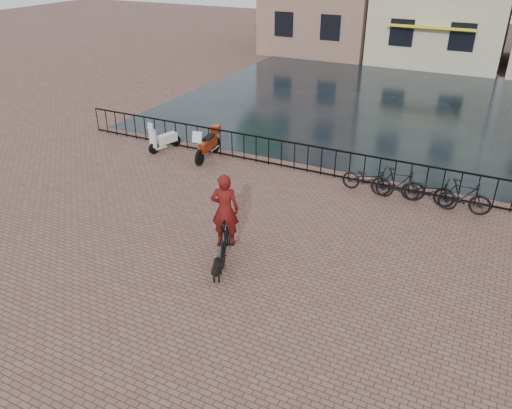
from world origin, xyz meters
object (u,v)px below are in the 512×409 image
at_px(dog, 217,269).
at_px(cyclist, 225,221).
at_px(scooter, 164,134).
at_px(motorcycle, 207,141).

bearing_deg(dog, cyclist, 84.49).
relative_size(cyclist, scooter, 1.88).
height_order(cyclist, motorcycle, cyclist).
bearing_deg(motorcycle, cyclist, -61.13).
bearing_deg(dog, scooter, 110.92).
height_order(cyclist, dog, cyclist).
height_order(dog, scooter, scooter).
height_order(cyclist, scooter, cyclist).
relative_size(cyclist, motorcycle, 1.40).
bearing_deg(cyclist, scooter, -64.57).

